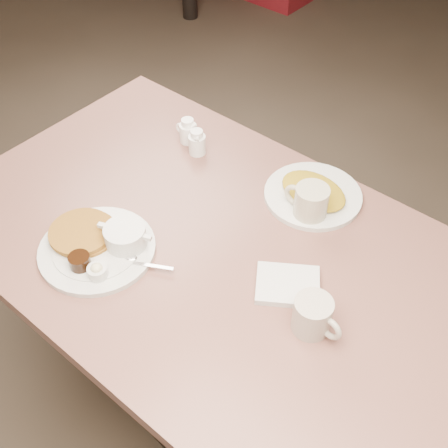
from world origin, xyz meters
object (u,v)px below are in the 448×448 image
Objects in this scene: hash_plate at (313,194)px; main_plate at (100,244)px; diner_table at (219,288)px; coffee_mug_far at (310,203)px; creamer_right at (197,143)px; creamer_left at (188,131)px; coffee_mug_near at (313,316)px.

main_plate is at bearing -120.88° from hash_plate.
diner_table is 11.58× the size of coffee_mug_far.
coffee_mug_far reaches higher than main_plate.
coffee_mug_far is 0.41m from creamer_right.
coffee_mug_far is (0.11, 0.24, 0.22)m from diner_table.
creamer_left and creamer_right have the same top height.
main_plate reaches higher than hash_plate.
creamer_right is at bearing 99.50° from main_plate.
diner_table is 11.76× the size of coffee_mug_near.
diner_table is at bearing 170.71° from coffee_mug_near.
hash_plate is (-0.03, 0.07, -0.04)m from coffee_mug_far.
hash_plate is at bearing 4.38° from creamer_left.
coffee_mug_near reaches higher than main_plate.
creamer_right is at bearing 139.88° from diner_table.
coffee_mug_far is 1.62× the size of creamer_right.
creamer_right is (-0.62, 0.31, -0.01)m from coffee_mug_near.
hash_plate is at bearing 59.12° from main_plate.
creamer_left is at bearing 105.85° from main_plate.
coffee_mug_near is at bearing -54.83° from coffee_mug_far.
main_plate is 4.91× the size of creamer_right.
creamer_left is at bearing 154.10° from coffee_mug_near.
main_plate is (-0.23, -0.20, 0.19)m from diner_table.
creamer_left is 0.26× the size of hash_plate.
coffee_mug_near is (0.32, -0.05, 0.22)m from diner_table.
creamer_right is at bearing 153.69° from coffee_mug_near.
hash_plate reaches higher than diner_table.
coffee_mug_near is 0.44m from hash_plate.
hash_plate is (0.38, 0.06, -0.02)m from creamer_right.
creamer_left is (-0.36, 0.28, 0.21)m from diner_table.
creamer_left is at bearing 175.47° from coffee_mug_far.
creamer_right reaches higher than main_plate.
creamer_left is at bearing 142.45° from diner_table.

